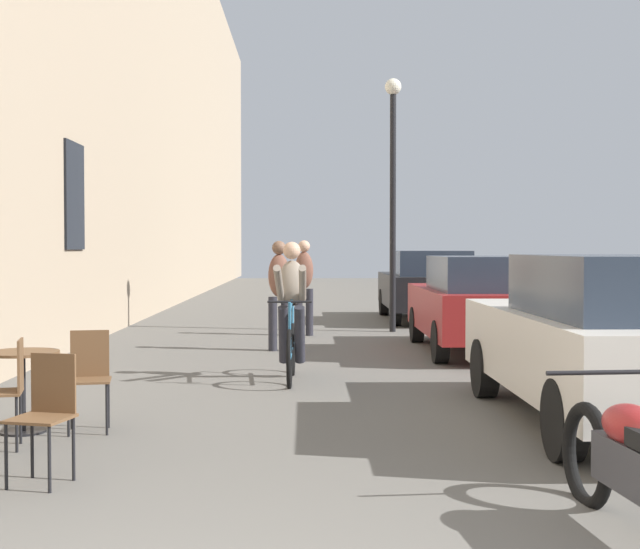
{
  "coord_description": "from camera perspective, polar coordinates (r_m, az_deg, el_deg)",
  "views": [
    {
      "loc": [
        0.47,
        -3.38,
        1.64
      ],
      "look_at": [
        0.7,
        10.17,
        1.22
      ],
      "focal_mm": 49.79,
      "sensor_mm": 36.0,
      "label": 1
    }
  ],
  "objects": [
    {
      "name": "building_facade_left",
      "position": [
        18.38,
        -13.81,
        15.95
      ],
      "size": [
        0.54,
        68.0,
        12.33
      ],
      "color": "tan",
      "rests_on": "ground_plane"
    },
    {
      "name": "cafe_chair_near_toward_street",
      "position": [
        6.52,
        -17.21,
        -8.23
      ],
      "size": [
        0.46,
        0.46,
        0.89
      ],
      "color": "black",
      "rests_on": "ground_plane"
    },
    {
      "name": "cafe_table_mid",
      "position": [
        8.3,
        -18.57,
        -6.07
      ],
      "size": [
        0.64,
        0.64,
        0.72
      ],
      "color": "black",
      "rests_on": "ground_plane"
    },
    {
      "name": "cafe_chair_mid_toward_street",
      "position": [
        7.69,
        -19.46,
        -6.73
      ],
      "size": [
        0.45,
        0.45,
        0.89
      ],
      "color": "black",
      "rests_on": "ground_plane"
    },
    {
      "name": "cafe_chair_mid_toward_wall",
      "position": [
        8.22,
        -14.61,
        -6.14
      ],
      "size": [
        0.44,
        0.44,
        0.89
      ],
      "color": "black",
      "rests_on": "ground_plane"
    },
    {
      "name": "cyclist_on_bicycle",
      "position": [
        11.01,
        -1.84,
        -2.57
      ],
      "size": [
        0.52,
        1.76,
        1.74
      ],
      "color": "black",
      "rests_on": "ground_plane"
    },
    {
      "name": "pedestrian_near",
      "position": [
        14.05,
        -2.65,
        -0.92
      ],
      "size": [
        0.37,
        0.28,
        1.74
      ],
      "color": "#26262D",
      "rests_on": "ground_plane"
    },
    {
      "name": "pedestrian_mid",
      "position": [
        16.45,
        -1.03,
        -0.48
      ],
      "size": [
        0.34,
        0.24,
        1.77
      ],
      "color": "#26262D",
      "rests_on": "ground_plane"
    },
    {
      "name": "street_lamp",
      "position": [
        17.31,
        4.71,
        6.61
      ],
      "size": [
        0.32,
        0.32,
        4.9
      ],
      "color": "black",
      "rests_on": "ground_plane"
    },
    {
      "name": "parked_car_nearest",
      "position": [
        8.54,
        18.23,
        -3.87
      ],
      "size": [
        1.88,
        4.42,
        1.57
      ],
      "color": "beige",
      "rests_on": "ground_plane"
    },
    {
      "name": "parked_car_second",
      "position": [
        14.01,
        10.23,
        -1.79
      ],
      "size": [
        1.82,
        4.25,
        1.51
      ],
      "color": "maroon",
      "rests_on": "ground_plane"
    },
    {
      "name": "parked_car_third",
      "position": [
        19.97,
        6.89,
        -0.63
      ],
      "size": [
        1.89,
        4.42,
        1.57
      ],
      "color": "black",
      "rests_on": "ground_plane"
    }
  ]
}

